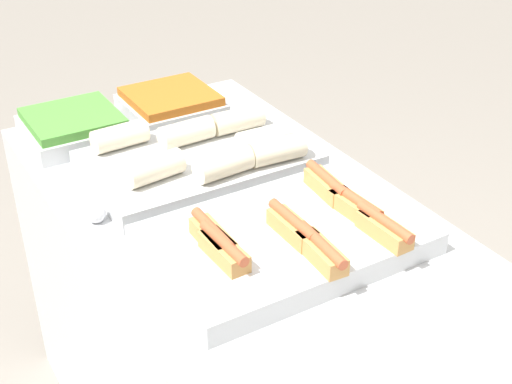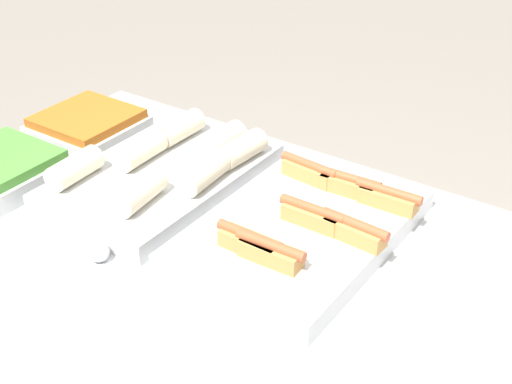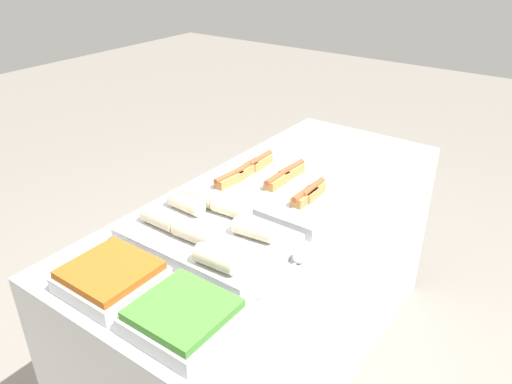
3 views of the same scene
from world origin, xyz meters
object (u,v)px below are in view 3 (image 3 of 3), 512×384
tray_hotdogs (274,190)px  serving_spoon_near (295,261)px  tray_side_front (184,317)px  tray_wraps (207,233)px  tray_side_back (111,277)px

tray_hotdogs → serving_spoon_near: size_ratio=2.26×
tray_side_front → tray_hotdogs: bearing=16.0°
tray_wraps → tray_side_front: (-0.34, -0.21, -0.00)m
tray_hotdogs → tray_side_back: 0.74m
tray_side_front → tray_wraps: bearing=32.0°
tray_side_front → serving_spoon_near: 0.41m
tray_hotdogs → tray_side_back: tray_hotdogs is taller
tray_wraps → serving_spoon_near: (0.06, -0.31, -0.02)m
tray_hotdogs → tray_wraps: size_ratio=1.03×
tray_wraps → tray_side_back: bearing=167.5°
tray_side_back → serving_spoon_near: (0.40, -0.38, -0.02)m
tray_wraps → serving_spoon_near: tray_wraps is taller
tray_hotdogs → tray_side_back: (-0.74, 0.08, 0.00)m
tray_wraps → tray_side_back: 0.35m
tray_hotdogs → serving_spoon_near: 0.45m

